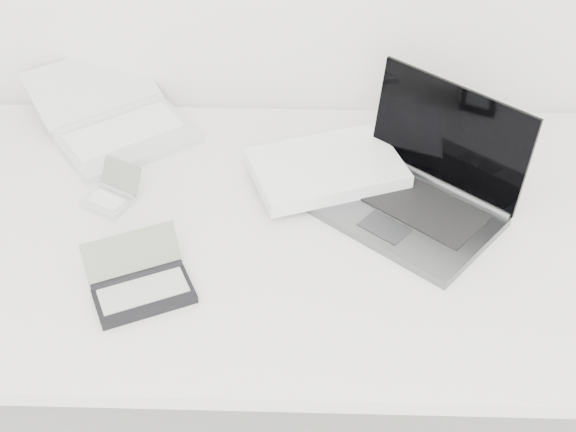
{
  "coord_description": "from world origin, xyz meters",
  "views": [
    {
      "loc": [
        0.0,
        0.41,
        1.75
      ],
      "look_at": [
        -0.03,
        1.51,
        0.79
      ],
      "focal_mm": 50.0,
      "sensor_mm": 36.0,
      "label": 1
    }
  ],
  "objects_px": {
    "laptop_large": "(375,180)",
    "palmtop_charcoal": "(141,285)",
    "desk": "(304,244)",
    "netbook_open_white": "(117,123)"
  },
  "relations": [
    {
      "from": "laptop_large",
      "to": "netbook_open_white",
      "type": "distance_m",
      "value": 0.59
    },
    {
      "from": "laptop_large",
      "to": "palmtop_charcoal",
      "type": "bearing_deg",
      "value": -106.63
    },
    {
      "from": "laptop_large",
      "to": "palmtop_charcoal",
      "type": "relative_size",
      "value": 2.65
    },
    {
      "from": "laptop_large",
      "to": "desk",
      "type": "bearing_deg",
      "value": -104.44
    },
    {
      "from": "netbook_open_white",
      "to": "palmtop_charcoal",
      "type": "height_order",
      "value": "netbook_open_white"
    },
    {
      "from": "netbook_open_white",
      "to": "laptop_large",
      "type": "bearing_deg",
      "value": -56.2
    },
    {
      "from": "laptop_large",
      "to": "palmtop_charcoal",
      "type": "xyz_separation_m",
      "value": [
        -0.42,
        -0.28,
        -0.02
      ]
    },
    {
      "from": "desk",
      "to": "palmtop_charcoal",
      "type": "distance_m",
      "value": 0.34
    },
    {
      "from": "laptop_large",
      "to": "netbook_open_white",
      "type": "relative_size",
      "value": 1.25
    },
    {
      "from": "palmtop_charcoal",
      "to": "desk",
      "type": "bearing_deg",
      "value": 8.27
    }
  ]
}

